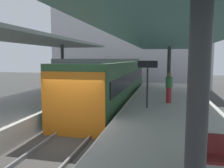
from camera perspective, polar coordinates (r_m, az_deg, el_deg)
The scene contains 13 objects.
ground_plane at distance 8.87m, azimuth -11.17°, elevation -15.48°, with size 80.00×80.00×0.00m, color #383835.
platform_right at distance 8.01m, azimuth 15.30°, elevation -14.22°, with size 4.40×28.00×1.00m, color #ADA8A0.
track_ballast at distance 8.83m, azimuth -11.19°, elevation -14.88°, with size 3.20×28.00×0.20m, color #423F3D.
rail_near_side at distance 9.08m, azimuth -15.48°, elevation -13.25°, with size 0.08×28.00×0.14m, color slate.
rail_far_side at distance 8.52m, azimuth -6.64°, elevation -14.39°, with size 0.08×28.00×0.14m, color slate.
commuter_train at distance 15.71m, azimuth 0.27°, elevation 0.75°, with size 2.78×14.58×3.10m.
canopy_left at distance 11.50m, azimuth -26.58°, elevation 11.02°, with size 4.18×21.00×3.47m.
canopy_right at distance 8.94m, azimuth 15.64°, elevation 11.60°, with size 4.18×21.00×3.25m.
platform_sign at distance 10.40m, azimuth 9.09°, elevation 2.68°, with size 0.90×0.08×2.21m.
passenger_near_bench at distance 13.93m, azimuth 19.97°, elevation 0.23°, with size 0.36×0.36×1.68m.
passenger_mid_platform at distance 14.23m, azimuth -15.20°, elevation 0.51°, with size 0.36×0.36×1.68m.
passenger_far_end at distance 11.97m, azimuth 14.38°, elevation -0.83°, with size 0.36×0.36×1.58m.
station_building_backdrop at distance 27.86m, azimuth 4.74°, elevation 11.00°, with size 18.00×6.00×11.00m, color #B7B2B7.
Camera 1 is at (3.41, -7.49, 3.30)m, focal length 35.69 mm.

